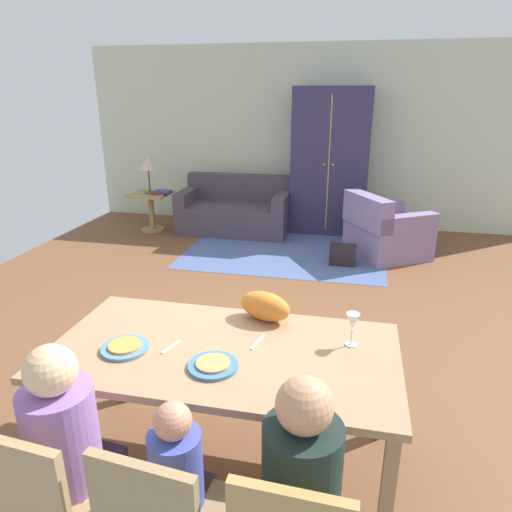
{
  "coord_description": "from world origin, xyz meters",
  "views": [
    {
      "loc": [
        0.77,
        -3.54,
        2.04
      ],
      "look_at": [
        0.06,
        -0.3,
        0.85
      ],
      "focal_mm": 32.42,
      "sensor_mm": 36.0,
      "label": 1
    }
  ],
  "objects_px": {
    "dining_table": "(224,360)",
    "wine_glass": "(353,323)",
    "plate_near_man": "(125,348)",
    "side_table": "(151,206)",
    "armchair": "(385,232)",
    "book_lower": "(159,193)",
    "plate_near_child": "(213,366)",
    "cat": "(265,306)",
    "armoire": "(330,162)",
    "person_woman": "(301,504)",
    "person_man": "(73,462)",
    "handbag": "(343,255)",
    "dining_chair_man": "(47,498)",
    "person_child": "(182,498)",
    "couch": "(235,211)",
    "table_lamp": "(148,165)",
    "book_upper": "(163,191)"
  },
  "relations": [
    {
      "from": "dining_table",
      "to": "handbag",
      "type": "distance_m",
      "value": 3.51
    },
    {
      "from": "couch",
      "to": "side_table",
      "type": "bearing_deg",
      "value": -168.37
    },
    {
      "from": "armoire",
      "to": "plate_near_child",
      "type": "bearing_deg",
      "value": -92.53
    },
    {
      "from": "couch",
      "to": "person_woman",
      "type": "bearing_deg",
      "value": -72.52
    },
    {
      "from": "plate_near_man",
      "to": "person_child",
      "type": "xyz_separation_m",
      "value": [
        0.5,
        -0.54,
        -0.34
      ]
    },
    {
      "from": "armchair",
      "to": "book_lower",
      "type": "bearing_deg",
      "value": 173.13
    },
    {
      "from": "dining_chair_man",
      "to": "side_table",
      "type": "distance_m",
      "value": 5.49
    },
    {
      "from": "book_lower",
      "to": "dining_table",
      "type": "bearing_deg",
      "value": -62.39
    },
    {
      "from": "plate_near_child",
      "to": "person_man",
      "type": "distance_m",
      "value": 0.74
    },
    {
      "from": "dining_table",
      "to": "person_man",
      "type": "relative_size",
      "value": 1.64
    },
    {
      "from": "person_child",
      "to": "handbag",
      "type": "bearing_deg",
      "value": 82.75
    },
    {
      "from": "person_man",
      "to": "armoire",
      "type": "distance_m",
      "value": 5.61
    },
    {
      "from": "couch",
      "to": "handbag",
      "type": "height_order",
      "value": "couch"
    },
    {
      "from": "side_table",
      "to": "plate_near_man",
      "type": "bearing_deg",
      "value": -66.86
    },
    {
      "from": "person_man",
      "to": "side_table",
      "type": "distance_m",
      "value": 5.33
    },
    {
      "from": "person_man",
      "to": "handbag",
      "type": "height_order",
      "value": "person_man"
    },
    {
      "from": "plate_near_man",
      "to": "armoire",
      "type": "height_order",
      "value": "armoire"
    },
    {
      "from": "plate_near_man",
      "to": "book_lower",
      "type": "relative_size",
      "value": 1.14
    },
    {
      "from": "couch",
      "to": "plate_near_child",
      "type": "bearing_deg",
      "value": -76.46
    },
    {
      "from": "wine_glass",
      "to": "person_man",
      "type": "bearing_deg",
      "value": -144.08
    },
    {
      "from": "cat",
      "to": "book_upper",
      "type": "relative_size",
      "value": 1.45
    },
    {
      "from": "person_man",
      "to": "dining_table",
      "type": "bearing_deg",
      "value": 52.8
    },
    {
      "from": "plate_near_man",
      "to": "person_man",
      "type": "distance_m",
      "value": 0.59
    },
    {
      "from": "couch",
      "to": "table_lamp",
      "type": "height_order",
      "value": "table_lamp"
    },
    {
      "from": "plate_near_child",
      "to": "couch",
      "type": "bearing_deg",
      "value": 103.54
    },
    {
      "from": "person_woman",
      "to": "armchair",
      "type": "distance_m",
      "value": 4.58
    },
    {
      "from": "armchair",
      "to": "side_table",
      "type": "xyz_separation_m",
      "value": [
        -3.43,
        0.43,
        0.06
      ]
    },
    {
      "from": "plate_near_man",
      "to": "person_man",
      "type": "xyz_separation_m",
      "value": [
        0.0,
        -0.54,
        -0.26
      ]
    },
    {
      "from": "plate_near_man",
      "to": "person_woman",
      "type": "distance_m",
      "value": 1.17
    },
    {
      "from": "person_woman",
      "to": "book_lower",
      "type": "relative_size",
      "value": 5.04
    },
    {
      "from": "person_child",
      "to": "table_lamp",
      "type": "relative_size",
      "value": 1.71
    },
    {
      "from": "person_woman",
      "to": "armchair",
      "type": "relative_size",
      "value": 0.94
    },
    {
      "from": "plate_near_child",
      "to": "side_table",
      "type": "height_order",
      "value": "plate_near_child"
    },
    {
      "from": "person_woman",
      "to": "side_table",
      "type": "relative_size",
      "value": 1.91
    },
    {
      "from": "armchair",
      "to": "table_lamp",
      "type": "relative_size",
      "value": 2.18
    },
    {
      "from": "dining_table",
      "to": "wine_glass",
      "type": "xyz_separation_m",
      "value": [
        0.66,
        0.18,
        0.2
      ]
    },
    {
      "from": "plate_near_man",
      "to": "side_table",
      "type": "relative_size",
      "value": 0.43
    },
    {
      "from": "person_woman",
      "to": "handbag",
      "type": "bearing_deg",
      "value": 89.72
    },
    {
      "from": "cat",
      "to": "book_lower",
      "type": "relative_size",
      "value": 1.45
    },
    {
      "from": "armoire",
      "to": "table_lamp",
      "type": "relative_size",
      "value": 3.89
    },
    {
      "from": "wine_glass",
      "to": "dining_table",
      "type": "bearing_deg",
      "value": -164.67
    },
    {
      "from": "side_table",
      "to": "armoire",
      "type": "bearing_deg",
      "value": 12.05
    },
    {
      "from": "plate_near_child",
      "to": "book_upper",
      "type": "bearing_deg",
      "value": 115.93
    },
    {
      "from": "plate_near_man",
      "to": "plate_near_child",
      "type": "bearing_deg",
      "value": -6.82
    },
    {
      "from": "plate_near_child",
      "to": "dining_chair_man",
      "type": "xyz_separation_m",
      "value": [
        -0.51,
        -0.65,
        -0.28
      ]
    },
    {
      "from": "dining_chair_man",
      "to": "couch",
      "type": "relative_size",
      "value": 0.53
    },
    {
      "from": "dining_table",
      "to": "armchair",
      "type": "xyz_separation_m",
      "value": [
        1.03,
        3.89,
        -0.37
      ]
    },
    {
      "from": "armchair",
      "to": "armoire",
      "type": "xyz_separation_m",
      "value": [
        -0.8,
        0.99,
        0.73
      ]
    },
    {
      "from": "plate_near_child",
      "to": "cat",
      "type": "relative_size",
      "value": 0.78
    },
    {
      "from": "side_table",
      "to": "handbag",
      "type": "xyz_separation_m",
      "value": [
        2.92,
        -0.9,
        -0.25
      ]
    }
  ]
}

